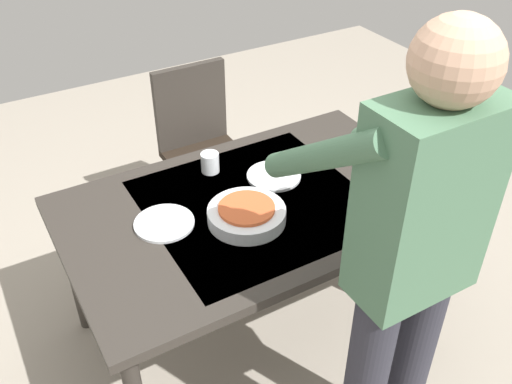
# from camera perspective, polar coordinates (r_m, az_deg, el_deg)

# --- Properties ---
(ground_plane) EXTENTS (6.00, 6.00, 0.00)m
(ground_plane) POSITION_cam_1_polar(r_m,az_deg,el_deg) (2.76, 0.00, -13.16)
(ground_plane) COLOR #9E9384
(dining_table) EXTENTS (1.53, 0.95, 0.73)m
(dining_table) POSITION_cam_1_polar(r_m,az_deg,el_deg) (2.31, 0.00, -2.42)
(dining_table) COLOR #332D28
(dining_table) RESTS_ON ground_plane
(chair_near) EXTENTS (0.40, 0.40, 0.91)m
(chair_near) POSITION_cam_1_polar(r_m,az_deg,el_deg) (3.07, -5.63, 5.20)
(chair_near) COLOR black
(chair_near) RESTS_ON ground_plane
(person_server) EXTENTS (0.42, 0.61, 1.69)m
(person_server) POSITION_cam_1_polar(r_m,az_deg,el_deg) (1.71, 14.99, -6.59)
(person_server) COLOR #2D2D38
(person_server) RESTS_ON ground_plane
(wine_bottle) EXTENTS (0.07, 0.07, 0.30)m
(wine_bottle) POSITION_cam_1_polar(r_m,az_deg,el_deg) (2.41, 17.17, 2.80)
(wine_bottle) COLOR black
(wine_bottle) RESTS_ON dining_table
(wine_glass_left) EXTENTS (0.07, 0.07, 0.15)m
(wine_glass_left) POSITION_cam_1_polar(r_m,az_deg,el_deg) (2.32, 18.53, 0.98)
(wine_glass_left) COLOR white
(wine_glass_left) RESTS_ON dining_table
(water_cup_near_left) EXTENTS (0.07, 0.07, 0.10)m
(water_cup_near_left) POSITION_cam_1_polar(r_m,az_deg,el_deg) (2.54, 12.66, 3.89)
(water_cup_near_left) COLOR silver
(water_cup_near_left) RESTS_ON dining_table
(water_cup_near_right) EXTENTS (0.08, 0.08, 0.09)m
(water_cup_near_right) POSITION_cam_1_polar(r_m,az_deg,el_deg) (2.43, -4.64, 2.98)
(water_cup_near_right) COLOR silver
(water_cup_near_right) RESTS_ON dining_table
(serving_bowl_pasta) EXTENTS (0.30, 0.30, 0.07)m
(serving_bowl_pasta) POSITION_cam_1_polar(r_m,az_deg,el_deg) (2.15, -0.95, -2.22)
(serving_bowl_pasta) COLOR silver
(serving_bowl_pasta) RESTS_ON dining_table
(dinner_plate_near) EXTENTS (0.23, 0.23, 0.01)m
(dinner_plate_near) POSITION_cam_1_polar(r_m,az_deg,el_deg) (2.18, -9.22, -3.11)
(dinner_plate_near) COLOR silver
(dinner_plate_near) RESTS_ON dining_table
(dinner_plate_far) EXTENTS (0.23, 0.23, 0.01)m
(dinner_plate_far) POSITION_cam_1_polar(r_m,az_deg,el_deg) (2.41, 1.80, 1.64)
(dinner_plate_far) COLOR silver
(dinner_plate_far) RESTS_ON dining_table
(table_fork) EXTENTS (0.04, 0.18, 0.00)m
(table_fork) POSITION_cam_1_polar(r_m,az_deg,el_deg) (2.35, 14.06, -0.57)
(table_fork) COLOR silver
(table_fork) RESTS_ON dining_table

